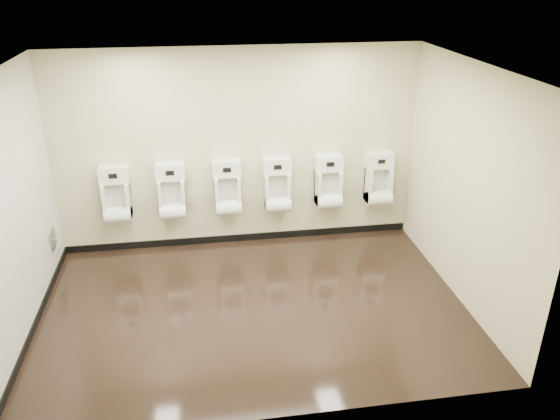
# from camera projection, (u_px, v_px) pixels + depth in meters

# --- Properties ---
(ground) EXTENTS (5.00, 3.50, 0.00)m
(ground) POSITION_uv_depth(u_px,v_px,m) (255.00, 307.00, 6.52)
(ground) COLOR black
(ground) RESTS_ON ground
(ceiling) EXTENTS (5.00, 3.50, 0.00)m
(ceiling) POSITION_uv_depth(u_px,v_px,m) (249.00, 70.00, 5.36)
(ceiling) COLOR silver
(back_wall) EXTENTS (5.00, 0.02, 2.80)m
(back_wall) POSITION_uv_depth(u_px,v_px,m) (238.00, 150.00, 7.51)
(back_wall) COLOR beige
(back_wall) RESTS_ON ground
(front_wall) EXTENTS (5.00, 0.02, 2.80)m
(front_wall) POSITION_uv_depth(u_px,v_px,m) (276.00, 287.00, 4.37)
(front_wall) COLOR beige
(front_wall) RESTS_ON ground
(left_wall) EXTENTS (0.02, 3.50, 2.80)m
(left_wall) POSITION_uv_depth(u_px,v_px,m) (10.00, 215.00, 5.59)
(left_wall) COLOR beige
(left_wall) RESTS_ON ground
(right_wall) EXTENTS (0.02, 3.50, 2.80)m
(right_wall) POSITION_uv_depth(u_px,v_px,m) (467.00, 187.00, 6.29)
(right_wall) COLOR beige
(right_wall) RESTS_ON ground
(tile_overlay_left) EXTENTS (0.01, 3.50, 2.80)m
(tile_overlay_left) POSITION_uv_depth(u_px,v_px,m) (10.00, 215.00, 5.59)
(tile_overlay_left) COLOR silver
(tile_overlay_left) RESTS_ON ground
(skirting_back) EXTENTS (5.00, 0.02, 0.10)m
(skirting_back) POSITION_uv_depth(u_px,v_px,m) (241.00, 237.00, 8.06)
(skirting_back) COLOR black
(skirting_back) RESTS_ON ground
(skirting_left) EXTENTS (0.02, 3.50, 0.10)m
(skirting_left) POSITION_uv_depth(u_px,v_px,m) (35.00, 323.00, 6.15)
(skirting_left) COLOR black
(skirting_left) RESTS_ON ground
(access_panel) EXTENTS (0.04, 0.25, 0.25)m
(access_panel) POSITION_uv_depth(u_px,v_px,m) (53.00, 239.00, 7.04)
(access_panel) COLOR #9E9EA3
(access_panel) RESTS_ON left_wall
(urinal_0) EXTENTS (0.41, 0.30, 0.76)m
(urinal_0) POSITION_uv_depth(u_px,v_px,m) (117.00, 198.00, 7.38)
(urinal_0) COLOR white
(urinal_0) RESTS_ON back_wall
(urinal_1) EXTENTS (0.41, 0.30, 0.76)m
(urinal_1) POSITION_uv_depth(u_px,v_px,m) (172.00, 195.00, 7.49)
(urinal_1) COLOR white
(urinal_1) RESTS_ON back_wall
(urinal_2) EXTENTS (0.41, 0.30, 0.76)m
(urinal_2) POSITION_uv_depth(u_px,v_px,m) (228.00, 192.00, 7.60)
(urinal_2) COLOR white
(urinal_2) RESTS_ON back_wall
(urinal_3) EXTENTS (0.41, 0.30, 0.76)m
(urinal_3) POSITION_uv_depth(u_px,v_px,m) (277.00, 189.00, 7.69)
(urinal_3) COLOR white
(urinal_3) RESTS_ON back_wall
(urinal_4) EXTENTS (0.41, 0.30, 0.76)m
(urinal_4) POSITION_uv_depth(u_px,v_px,m) (329.00, 186.00, 7.80)
(urinal_4) COLOR white
(urinal_4) RESTS_ON back_wall
(urinal_5) EXTENTS (0.41, 0.30, 0.76)m
(urinal_5) POSITION_uv_depth(u_px,v_px,m) (379.00, 183.00, 7.90)
(urinal_5) COLOR white
(urinal_5) RESTS_ON back_wall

